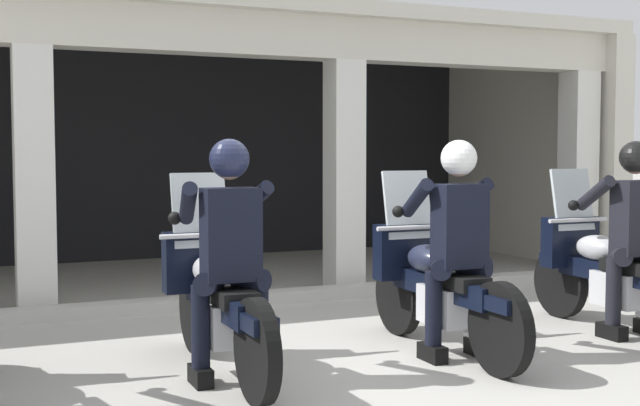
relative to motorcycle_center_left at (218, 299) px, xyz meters
The scene contains 9 objects.
ground_plane 3.05m from the motorcycle_center_left, 73.74° to the left, with size 80.00×80.00×0.00m, color #A8A59E.
station_building 5.00m from the motorcycle_center_left, 82.39° to the left, with size 10.67×4.03×3.07m.
kerb_strip 2.36m from the motorcycle_center_left, 74.10° to the left, with size 10.17×0.24×0.12m, color #B7B5AD.
motorcycle_center_left is the anchor object (origin of this frame).
police_officer_center_left 0.52m from the motorcycle_center_left, 90.26° to the right, with size 0.63×0.61×1.58m.
motorcycle_center_right 1.69m from the motorcycle_center_left, ahead, with size 0.62×2.04×1.35m.
police_officer_center_right 1.78m from the motorcycle_center_left, 11.77° to the right, with size 0.63×0.61×1.58m.
motorcycle_far_right 3.37m from the motorcycle_center_left, ahead, with size 0.62×2.04×1.35m.
police_officer_far_right 3.42m from the motorcycle_center_left, ahead, with size 0.63×0.61×1.58m.
Camera 1 is at (-2.43, -5.30, 1.51)m, focal length 46.63 mm.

